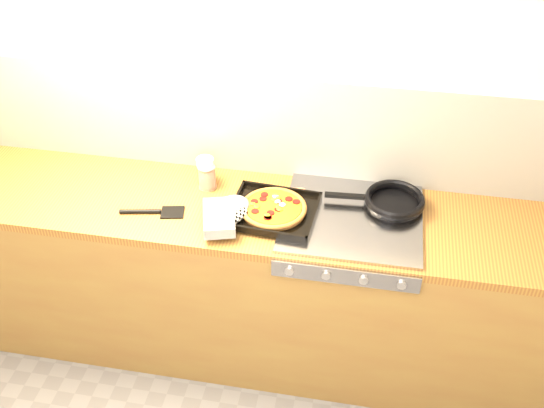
% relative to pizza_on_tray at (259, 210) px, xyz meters
% --- Properties ---
extents(room_shell, '(3.20, 3.20, 3.20)m').
position_rel_pizza_on_tray_xyz_m(room_shell, '(-0.05, 0.35, 0.21)').
color(room_shell, white).
rests_on(room_shell, ground).
extents(counter_run, '(3.20, 0.62, 0.90)m').
position_rel_pizza_on_tray_xyz_m(counter_run, '(-0.05, 0.06, -0.49)').
color(counter_run, brown).
rests_on(counter_run, ground).
extents(stovetop, '(0.60, 0.56, 0.02)m').
position_rel_pizza_on_tray_xyz_m(stovetop, '(0.40, 0.06, -0.04)').
color(stovetop, gray).
rests_on(stovetop, counter_run).
extents(pizza_on_tray, '(0.50, 0.42, 0.06)m').
position_rel_pizza_on_tray_xyz_m(pizza_on_tray, '(0.00, 0.00, 0.00)').
color(pizza_on_tray, black).
rests_on(pizza_on_tray, stovetop).
extents(frying_pan, '(0.45, 0.28, 0.04)m').
position_rel_pizza_on_tray_xyz_m(frying_pan, '(0.57, 0.17, -0.00)').
color(frying_pan, black).
rests_on(frying_pan, stovetop).
extents(tomato_can, '(0.10, 0.10, 0.12)m').
position_rel_pizza_on_tray_xyz_m(tomato_can, '(-0.28, 0.18, 0.02)').
color(tomato_can, '#A5190D').
rests_on(tomato_can, counter_run).
extents(juice_glass, '(0.10, 0.10, 0.13)m').
position_rel_pizza_on_tray_xyz_m(juice_glass, '(-0.29, 0.21, 0.03)').
color(juice_glass, orange).
rests_on(juice_glass, counter_run).
extents(wooden_spoon, '(0.30, 0.04, 0.02)m').
position_rel_pizza_on_tray_xyz_m(wooden_spoon, '(0.06, 0.22, -0.03)').
color(wooden_spoon, '#9E6343').
rests_on(wooden_spoon, counter_run).
extents(black_spatula, '(0.29, 0.11, 0.02)m').
position_rel_pizza_on_tray_xyz_m(black_spatula, '(-0.46, -0.05, -0.03)').
color(black_spatula, black).
rests_on(black_spatula, counter_run).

